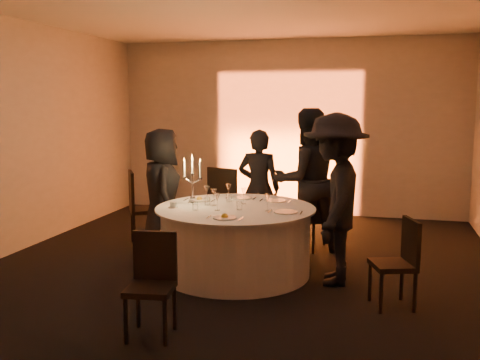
% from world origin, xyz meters
% --- Properties ---
extents(floor, '(7.00, 7.00, 0.00)m').
position_xyz_m(floor, '(0.00, 0.00, 0.00)').
color(floor, black).
rests_on(floor, ground).
extents(ceiling, '(7.00, 7.00, 0.00)m').
position_xyz_m(ceiling, '(0.00, 0.00, 3.00)').
color(ceiling, white).
rests_on(ceiling, wall_back).
extents(wall_back, '(7.00, 0.00, 7.00)m').
position_xyz_m(wall_back, '(0.00, 3.50, 1.50)').
color(wall_back, '#B4AFA7').
rests_on(wall_back, floor).
extents(wall_front, '(7.00, 0.00, 7.00)m').
position_xyz_m(wall_front, '(0.00, -3.50, 1.50)').
color(wall_front, '#B4AFA7').
rests_on(wall_front, floor).
extents(wall_left, '(0.00, 7.00, 7.00)m').
position_xyz_m(wall_left, '(-3.00, 0.00, 1.50)').
color(wall_left, '#B4AFA7').
rests_on(wall_left, floor).
extents(uplighter_fixture, '(0.25, 0.12, 0.10)m').
position_xyz_m(uplighter_fixture, '(0.00, 3.20, 0.05)').
color(uplighter_fixture, black).
rests_on(uplighter_fixture, floor).
extents(banquet_table, '(1.80, 1.80, 0.77)m').
position_xyz_m(banquet_table, '(0.00, 0.00, 0.38)').
color(banquet_table, black).
rests_on(banquet_table, floor).
extents(chair_left, '(0.61, 0.61, 1.02)m').
position_xyz_m(chair_left, '(-1.56, 0.83, 0.58)').
color(chair_left, black).
rests_on(chair_left, floor).
extents(chair_back_left, '(0.59, 0.59, 1.06)m').
position_xyz_m(chair_back_left, '(-0.45, 1.23, 0.60)').
color(chair_back_left, black).
rests_on(chair_back_left, floor).
extents(chair_back_right, '(0.53, 0.53, 0.87)m').
position_xyz_m(chair_back_right, '(0.85, 1.17, 0.49)').
color(chair_back_right, black).
rests_on(chair_back_right, floor).
extents(chair_right, '(0.48, 0.48, 0.85)m').
position_xyz_m(chair_right, '(1.77, -0.57, 0.48)').
color(chair_right, black).
rests_on(chair_right, floor).
extents(chair_front, '(0.43, 0.43, 0.86)m').
position_xyz_m(chair_front, '(-0.26, -1.71, 0.48)').
color(chair_front, black).
rests_on(chair_front, floor).
extents(guest_left, '(0.82, 0.93, 1.61)m').
position_xyz_m(guest_left, '(-1.13, 0.59, 0.80)').
color(guest_left, black).
rests_on(guest_left, floor).
extents(guest_back_left, '(0.58, 0.39, 1.58)m').
position_xyz_m(guest_back_left, '(-0.01, 1.27, 0.79)').
color(guest_back_left, black).
rests_on(guest_back_left, floor).
extents(guest_back_right, '(1.14, 1.06, 1.86)m').
position_xyz_m(guest_back_right, '(0.64, 1.12, 0.93)').
color(guest_back_right, black).
rests_on(guest_back_right, floor).
extents(guest_right, '(0.70, 1.20, 1.83)m').
position_xyz_m(guest_right, '(1.10, -0.02, 0.92)').
color(guest_right, black).
rests_on(guest_right, floor).
extents(plate_left, '(0.36, 0.26, 0.08)m').
position_xyz_m(plate_left, '(-0.52, 0.27, 0.79)').
color(plate_left, silver).
rests_on(plate_left, banquet_table).
extents(plate_back_left, '(0.35, 0.27, 0.01)m').
position_xyz_m(plate_back_left, '(-0.08, 0.55, 0.78)').
color(plate_back_left, silver).
rests_on(plate_back_left, banquet_table).
extents(plate_back_right, '(0.35, 0.26, 0.01)m').
position_xyz_m(plate_back_right, '(0.36, 0.46, 0.78)').
color(plate_back_right, silver).
rests_on(plate_back_right, banquet_table).
extents(plate_right, '(0.36, 0.26, 0.01)m').
position_xyz_m(plate_right, '(0.59, -0.15, 0.78)').
color(plate_right, silver).
rests_on(plate_right, banquet_table).
extents(plate_front, '(0.36, 0.24, 0.08)m').
position_xyz_m(plate_front, '(0.05, -0.59, 0.79)').
color(plate_front, silver).
rests_on(plate_front, banquet_table).
extents(coffee_cup, '(0.11, 0.11, 0.07)m').
position_xyz_m(coffee_cup, '(-0.67, -0.21, 0.80)').
color(coffee_cup, silver).
rests_on(coffee_cup, banquet_table).
extents(candelabra, '(0.24, 0.12, 0.58)m').
position_xyz_m(candelabra, '(-0.54, 0.08, 0.97)').
color(candelabra, silver).
rests_on(candelabra, banquet_table).
extents(wine_glass_a, '(0.07, 0.07, 0.19)m').
position_xyz_m(wine_glass_a, '(-0.41, 0.21, 0.91)').
color(wine_glass_a, silver).
rests_on(wine_glass_a, banquet_table).
extents(wine_glass_b, '(0.07, 0.07, 0.19)m').
position_xyz_m(wine_glass_b, '(0.04, 0.20, 0.91)').
color(wine_glass_b, silver).
rests_on(wine_glass_b, banquet_table).
extents(wine_glass_c, '(0.07, 0.07, 0.19)m').
position_xyz_m(wine_glass_c, '(0.39, -0.13, 0.91)').
color(wine_glass_c, silver).
rests_on(wine_glass_c, banquet_table).
extents(wine_glass_d, '(0.07, 0.07, 0.19)m').
position_xyz_m(wine_glass_d, '(-0.20, 0.43, 0.91)').
color(wine_glass_d, silver).
rests_on(wine_glass_d, banquet_table).
extents(wine_glass_e, '(0.07, 0.07, 0.19)m').
position_xyz_m(wine_glass_e, '(-0.14, -0.23, 0.91)').
color(wine_glass_e, silver).
rests_on(wine_glass_e, banquet_table).
extents(wine_glass_f, '(0.07, 0.07, 0.19)m').
position_xyz_m(wine_glass_f, '(-0.26, 0.03, 0.91)').
color(wine_glass_f, silver).
rests_on(wine_glass_f, banquet_table).
extents(tumbler_a, '(0.07, 0.07, 0.09)m').
position_xyz_m(tumbler_a, '(-0.16, 0.29, 0.82)').
color(tumbler_a, silver).
rests_on(tumbler_a, banquet_table).
extents(tumbler_b, '(0.07, 0.07, 0.09)m').
position_xyz_m(tumbler_b, '(-0.35, 0.05, 0.82)').
color(tumbler_b, silver).
rests_on(tumbler_b, banquet_table).
extents(tumbler_c, '(0.07, 0.07, 0.09)m').
position_xyz_m(tumbler_c, '(-0.38, -0.28, 0.82)').
color(tumbler_c, silver).
rests_on(tumbler_c, banquet_table).
extents(tumbler_d, '(0.07, 0.07, 0.09)m').
position_xyz_m(tumbler_d, '(0.08, -0.13, 0.82)').
color(tumbler_d, silver).
rests_on(tumbler_d, banquet_table).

